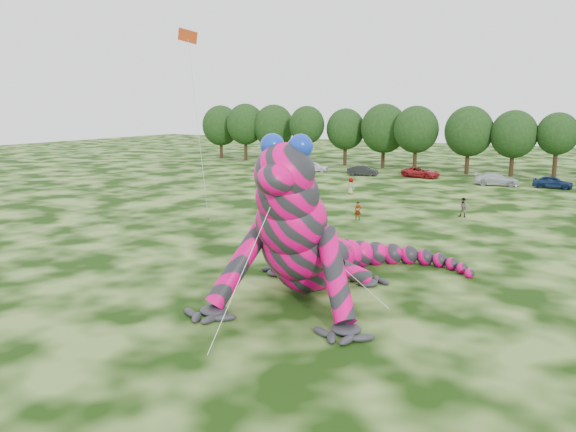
{
  "coord_description": "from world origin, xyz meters",
  "views": [
    {
      "loc": [
        7.23,
        -23.97,
        9.65
      ],
      "look_at": [
        -6.87,
        0.61,
        4.0
      ],
      "focal_mm": 35.0,
      "sensor_mm": 36.0,
      "label": 1
    }
  ],
  "objects_px": {
    "flying_kite": "(189,51)",
    "spectator_0": "(358,211)",
    "tree_4": "(345,137)",
    "spectator_1": "(463,208)",
    "car_2": "(421,172)",
    "inflatable_gecko": "(314,211)",
    "tree_7": "(468,140)",
    "tree_3": "(307,135)",
    "car_0": "(315,167)",
    "car_1": "(363,171)",
    "tree_9": "(556,146)",
    "tree_8": "(513,144)",
    "tree_6": "(416,139)",
    "tree_2": "(274,133)",
    "spectator_4": "(351,186)",
    "tree_0": "(221,132)",
    "car_3": "(497,179)",
    "tree_1": "(246,132)",
    "car_4": "(553,182)",
    "tree_5": "(384,136)"
  },
  "relations": [
    {
      "from": "tree_1",
      "to": "car_3",
      "type": "relative_size",
      "value": 1.88
    },
    {
      "from": "car_4",
      "to": "car_0",
      "type": "bearing_deg",
      "value": 88.47
    },
    {
      "from": "spectator_0",
      "to": "tree_2",
      "type": "bearing_deg",
      "value": 114.91
    },
    {
      "from": "tree_0",
      "to": "car_3",
      "type": "height_order",
      "value": "tree_0"
    },
    {
      "from": "tree_0",
      "to": "car_3",
      "type": "bearing_deg",
      "value": -13.7
    },
    {
      "from": "tree_7",
      "to": "car_2",
      "type": "relative_size",
      "value": 1.86
    },
    {
      "from": "tree_9",
      "to": "tree_4",
      "type": "bearing_deg",
      "value": 177.45
    },
    {
      "from": "tree_8",
      "to": "tree_9",
      "type": "distance_m",
      "value": 5.3
    },
    {
      "from": "flying_kite",
      "to": "tree_7",
      "type": "bearing_deg",
      "value": 78.18
    },
    {
      "from": "car_0",
      "to": "spectator_1",
      "type": "relative_size",
      "value": 2.37
    },
    {
      "from": "flying_kite",
      "to": "car_3",
      "type": "height_order",
      "value": "flying_kite"
    },
    {
      "from": "tree_5",
      "to": "inflatable_gecko",
      "type": "bearing_deg",
      "value": -73.14
    },
    {
      "from": "car_4",
      "to": "spectator_0",
      "type": "relative_size",
      "value": 2.77
    },
    {
      "from": "car_0",
      "to": "tree_0",
      "type": "bearing_deg",
      "value": 55.67
    },
    {
      "from": "spectator_1",
      "to": "car_0",
      "type": "bearing_deg",
      "value": 144.09
    },
    {
      "from": "car_4",
      "to": "tree_6",
      "type": "bearing_deg",
      "value": 65.79
    },
    {
      "from": "spectator_1",
      "to": "flying_kite",
      "type": "bearing_deg",
      "value": -130.5
    },
    {
      "from": "tree_9",
      "to": "car_1",
      "type": "xyz_separation_m",
      "value": [
        -23.15,
        -9.51,
        -3.64
      ]
    },
    {
      "from": "spectator_1",
      "to": "tree_2",
      "type": "bearing_deg",
      "value": 145.47
    },
    {
      "from": "tree_3",
      "to": "inflatable_gecko",
      "type": "bearing_deg",
      "value": -61.73
    },
    {
      "from": "car_1",
      "to": "car_2",
      "type": "relative_size",
      "value": 0.83
    },
    {
      "from": "spectator_0",
      "to": "spectator_4",
      "type": "bearing_deg",
      "value": 101.68
    },
    {
      "from": "inflatable_gecko",
      "to": "spectator_1",
      "type": "bearing_deg",
      "value": 74.52
    },
    {
      "from": "tree_3",
      "to": "car_0",
      "type": "bearing_deg",
      "value": -55.3
    },
    {
      "from": "tree_0",
      "to": "car_1",
      "type": "distance_m",
      "value": 34.65
    },
    {
      "from": "tree_8",
      "to": "car_0",
      "type": "height_order",
      "value": "tree_8"
    },
    {
      "from": "tree_3",
      "to": "tree_6",
      "type": "distance_m",
      "value": 18.16
    },
    {
      "from": "tree_6",
      "to": "flying_kite",
      "type": "bearing_deg",
      "value": -93.0
    },
    {
      "from": "tree_1",
      "to": "tree_3",
      "type": "distance_m",
      "value": 12.68
    },
    {
      "from": "tree_7",
      "to": "car_1",
      "type": "xyz_separation_m",
      "value": [
        -12.01,
        -8.97,
        -4.04
      ]
    },
    {
      "from": "car_3",
      "to": "car_4",
      "type": "distance_m",
      "value": 6.19
    },
    {
      "from": "car_2",
      "to": "spectator_4",
      "type": "xyz_separation_m",
      "value": [
        -2.46,
        -17.83,
        0.19
      ]
    },
    {
      "from": "car_1",
      "to": "tree_9",
      "type": "bearing_deg",
      "value": -77.83
    },
    {
      "from": "car_1",
      "to": "spectator_4",
      "type": "relative_size",
      "value": 2.36
    },
    {
      "from": "tree_6",
      "to": "car_1",
      "type": "relative_size",
      "value": 2.25
    },
    {
      "from": "tree_5",
      "to": "car_2",
      "type": "relative_size",
      "value": 1.93
    },
    {
      "from": "tree_8",
      "to": "tree_2",
      "type": "bearing_deg",
      "value": 177.38
    },
    {
      "from": "tree_4",
      "to": "spectator_1",
      "type": "relative_size",
      "value": 5.3
    },
    {
      "from": "car_3",
      "to": "tree_2",
      "type": "bearing_deg",
      "value": 62.99
    },
    {
      "from": "flying_kite",
      "to": "tree_1",
      "type": "height_order",
      "value": "flying_kite"
    },
    {
      "from": "car_1",
      "to": "spectator_0",
      "type": "xyz_separation_m",
      "value": [
        11.23,
        -28.33,
        0.09
      ]
    },
    {
      "from": "tree_2",
      "to": "car_3",
      "type": "height_order",
      "value": "tree_2"
    },
    {
      "from": "tree_6",
      "to": "car_1",
      "type": "bearing_deg",
      "value": -117.12
    },
    {
      "from": "flying_kite",
      "to": "spectator_0",
      "type": "bearing_deg",
      "value": 48.37
    },
    {
      "from": "tree_5",
      "to": "tree_2",
      "type": "bearing_deg",
      "value": 179.06
    },
    {
      "from": "car_4",
      "to": "car_1",
      "type": "bearing_deg",
      "value": 90.4
    },
    {
      "from": "tree_6",
      "to": "car_0",
      "type": "distance_m",
      "value": 15.28
    },
    {
      "from": "tree_9",
      "to": "tree_2",
      "type": "bearing_deg",
      "value": 178.16
    },
    {
      "from": "car_2",
      "to": "inflatable_gecko",
      "type": "bearing_deg",
      "value": -158.35
    },
    {
      "from": "tree_3",
      "to": "tree_4",
      "type": "bearing_deg",
      "value": 15.14
    }
  ]
}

